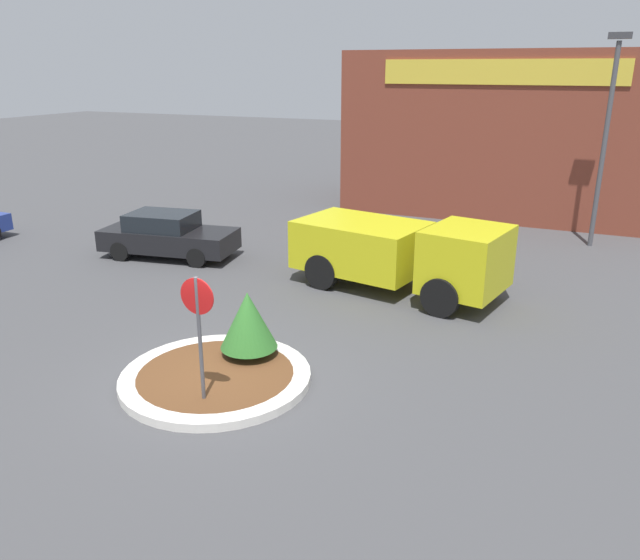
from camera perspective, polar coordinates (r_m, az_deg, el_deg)
The scene contains 8 objects.
ground_plane at distance 12.63m, azimuth -9.47°, elevation -9.08°, with size 120.00×120.00×0.00m, color #474749.
traffic_island at distance 12.59m, azimuth -9.49°, elevation -8.74°, with size 3.74×3.74×0.17m.
stop_sign at distance 11.05m, azimuth -11.04°, elevation -3.57°, with size 0.66×0.07×2.49m.
island_shrub at distance 12.90m, azimuth -6.59°, elevation -3.65°, with size 1.19×1.19×1.38m.
utility_truck at distance 17.06m, azimuth 7.18°, elevation 2.62°, with size 6.07×3.31×2.05m.
storefront_building at distance 28.03m, azimuth 16.63°, elevation 12.79°, with size 12.56×6.07×6.51m.
parked_sedan_black at distance 20.77m, azimuth -13.76°, elevation 4.01°, with size 4.50×2.39×1.45m.
light_pole at distance 22.93m, azimuth 24.75°, elevation 12.58°, with size 0.70×0.30×6.90m.
Camera 1 is at (6.31, -9.23, 5.87)m, focal length 35.00 mm.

